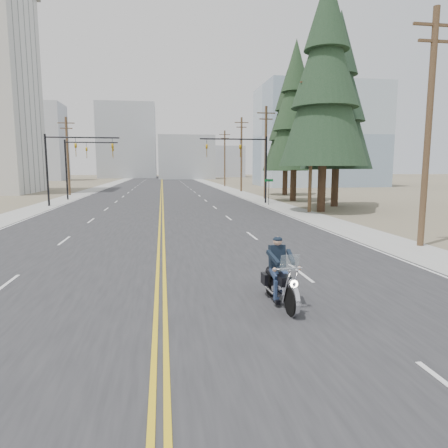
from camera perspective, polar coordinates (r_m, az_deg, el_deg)
name	(u,v)px	position (r m, az deg, el deg)	size (l,w,h in m)	color
ground_plane	(160,324)	(10.18, -9.06, -13.99)	(400.00, 400.00, 0.00)	#776D56
road	(162,187)	(79.53, -8.87, 5.27)	(20.00, 200.00, 0.01)	#303033
sidewalk_left	(101,187)	(80.37, -17.12, 5.04)	(3.00, 200.00, 0.01)	#A5A5A0
sidewalk_right	(220,186)	(80.34, -0.60, 5.39)	(3.00, 200.00, 0.01)	#A5A5A0
traffic_mast_left	(68,156)	(42.44, -21.41, 9.08)	(7.10, 0.26, 7.00)	black
traffic_mast_right	(247,156)	(42.39, 3.36, 9.62)	(7.10, 0.26, 7.00)	black
traffic_mast_far	(81,158)	(50.34, -19.80, 8.84)	(6.10, 0.26, 7.00)	black
street_sign	(269,187)	(40.91, 6.42, 5.24)	(0.90, 0.06, 2.62)	black
utility_pole_a	(429,126)	(21.47, 27.18, 12.36)	(2.20, 0.30, 11.00)	brown
utility_pole_b	(311,141)	(34.79, 12.36, 11.50)	(2.20, 0.30, 11.50)	brown
utility_pole_c	(266,151)	(49.06, 5.96, 10.31)	(2.20, 0.30, 11.00)	brown
utility_pole_d	(241,153)	(63.69, 2.50, 10.05)	(2.20, 0.30, 11.50)	brown
utility_pole_e	(225,158)	(80.42, 0.11, 9.48)	(2.20, 0.30, 11.00)	brown
utility_pole_left	(68,155)	(58.83, -21.42, 9.18)	(2.20, 0.30, 10.50)	brown
glass_building	(319,137)	(85.82, 13.38, 12.03)	(24.00, 16.00, 20.00)	#9EB5CC
haze_bldg_a	(39,142)	(129.50, -24.92, 10.55)	(14.00, 12.00, 22.00)	#B7BCC6
haze_bldg_b	(186,158)	(134.71, -5.47, 9.43)	(18.00, 14.00, 14.00)	#ADB2B7
haze_bldg_c	(293,150)	(126.03, 9.86, 10.35)	(16.00, 12.00, 18.00)	#B7BCC6
haze_bldg_d	(127,141)	(150.21, -13.64, 11.39)	(20.00, 15.00, 26.00)	#ADB2B7
haze_bldg_e	(225,162)	(161.38, 0.12, 8.89)	(14.00, 14.00, 12.00)	#B7BCC6
haze_bldg_f	(4,154)	(148.23, -28.88, 8.73)	(12.00, 12.00, 16.00)	#ADB2B7
motorcyclist	(281,272)	(11.20, 8.14, -6.83)	(1.03, 2.41, 1.88)	black
conifer_near	(325,77)	(36.24, 14.29, 19.73)	(7.41, 7.41, 19.61)	#382619
conifer_mid	(338,96)	(41.19, 16.02, 17.11)	(6.84, 6.84, 18.25)	#382619
conifer_tall	(295,110)	(46.80, 10.12, 15.79)	(6.37, 6.37, 17.71)	#382619
conifer_far	(286,124)	(56.67, 8.88, 13.91)	(6.27, 6.27, 16.78)	#382619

